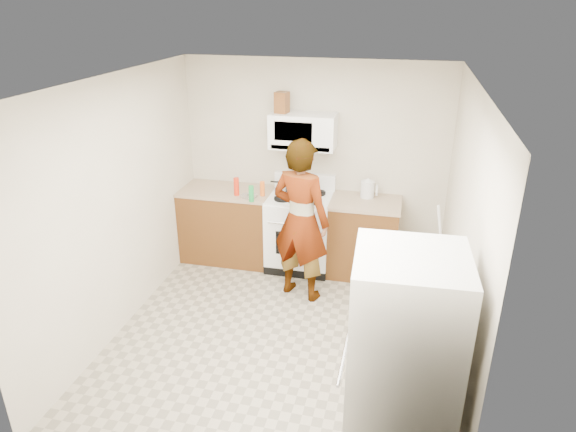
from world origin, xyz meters
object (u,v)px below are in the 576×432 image
(gas_range, at_px, (300,230))
(person, at_px, (301,221))
(saucepan, at_px, (288,186))
(fridge, at_px, (401,369))
(kettle, at_px, (367,189))
(microwave, at_px, (303,131))

(gas_range, relative_size, person, 0.62)
(gas_range, distance_m, saucepan, 0.57)
(fridge, relative_size, kettle, 8.62)
(fridge, distance_m, saucepan, 3.26)
(fridge, xyz_separation_m, saucepan, (-1.45, 2.91, 0.16))
(gas_range, bearing_deg, kettle, 10.60)
(gas_range, distance_m, person, 0.80)
(fridge, bearing_deg, microwave, 111.33)
(microwave, height_order, saucepan, microwave)
(gas_range, bearing_deg, fridge, -65.47)
(gas_range, xyz_separation_m, saucepan, (-0.18, 0.12, 0.52))
(microwave, height_order, person, microwave)
(microwave, relative_size, person, 0.42)
(kettle, height_order, saucepan, kettle)
(microwave, distance_m, fridge, 3.29)
(gas_range, distance_m, microwave, 1.22)
(microwave, bearing_deg, kettle, 1.35)
(microwave, relative_size, saucepan, 3.75)
(fridge, bearing_deg, saucepan, 114.27)
(gas_range, height_order, person, person)
(gas_range, height_order, microwave, microwave)
(person, bearing_deg, fridge, 135.70)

